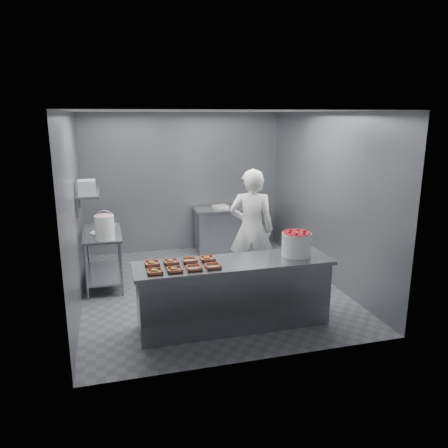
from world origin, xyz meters
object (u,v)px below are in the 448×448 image
(prep_table, at_px, (103,250))
(tray_2, at_px, (194,268))
(tray_1, at_px, (174,269))
(tray_7, at_px, (207,258))
(tray_6, at_px, (189,260))
(tray_0, at_px, (155,271))
(service_counter, at_px, (234,294))
(appliance, at_px, (87,187))
(tray_3, at_px, (213,266))
(worker, at_px, (251,229))
(tray_4, at_px, (152,263))
(glaze_bucket, at_px, (104,227))
(strawberry_tub, at_px, (296,243))
(back_counter, at_px, (231,229))
(tray_5, at_px, (171,262))

(prep_table, height_order, tray_2, tray_2)
(tray_1, distance_m, tray_7, 0.57)
(prep_table, distance_m, tray_6, 2.13)
(tray_0, bearing_deg, tray_2, 0.00)
(service_counter, bearing_deg, prep_table, 130.24)
(tray_2, distance_m, appliance, 2.41)
(tray_3, bearing_deg, worker, 54.97)
(tray_4, bearing_deg, glaze_bucket, 112.11)
(tray_4, bearing_deg, worker, 32.77)
(strawberry_tub, bearing_deg, back_counter, 89.74)
(prep_table, bearing_deg, glaze_bucket, -83.14)
(tray_3, distance_m, strawberry_tub, 1.22)
(tray_4, distance_m, glaze_bucket, 1.50)
(glaze_bucket, bearing_deg, back_counter, 34.54)
(tray_0, bearing_deg, prep_table, 106.20)
(tray_1, height_order, glaze_bucket, glaze_bucket)
(service_counter, bearing_deg, tray_1, -169.29)
(tray_6, height_order, worker, worker)
(service_counter, height_order, worker, worker)
(tray_5, bearing_deg, service_counter, -10.72)
(tray_4, bearing_deg, service_counter, -8.28)
(tray_2, relative_size, tray_3, 1.00)
(tray_0, height_order, appliance, appliance)
(tray_6, bearing_deg, back_counter, 64.82)
(tray_1, height_order, worker, worker)
(tray_4, bearing_deg, prep_table, 108.75)
(tray_3, xyz_separation_m, worker, (0.98, 1.40, 0.05))
(tray_1, bearing_deg, tray_0, 180.00)
(service_counter, xyz_separation_m, prep_table, (-1.65, 1.95, 0.14))
(glaze_bucket, bearing_deg, tray_1, -64.55)
(tray_2, bearing_deg, tray_0, -180.00)
(tray_1, relative_size, tray_5, 1.00)
(tray_6, distance_m, glaze_bucket, 1.74)
(worker, relative_size, appliance, 6.69)
(strawberry_tub, bearing_deg, tray_1, -174.02)
(prep_table, xyz_separation_m, tray_1, (0.85, -2.10, 0.33))
(back_counter, bearing_deg, tray_7, -111.48)
(back_counter, bearing_deg, tray_4, -122.04)
(prep_table, xyz_separation_m, tray_5, (0.85, -1.80, 0.33))
(tray_6, xyz_separation_m, worker, (1.22, 1.10, 0.05))
(appliance, bearing_deg, tray_3, -52.33)
(strawberry_tub, bearing_deg, tray_7, 174.03)
(tray_4, xyz_separation_m, worker, (1.70, 1.10, 0.05))
(tray_5, distance_m, glaze_bucket, 1.60)
(tray_5, bearing_deg, tray_2, -51.23)
(tray_2, bearing_deg, tray_7, 51.93)
(tray_4, relative_size, strawberry_tub, 0.47)
(tray_1, relative_size, tray_4, 1.00)
(tray_2, distance_m, tray_6, 0.30)
(prep_table, distance_m, strawberry_tub, 3.22)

